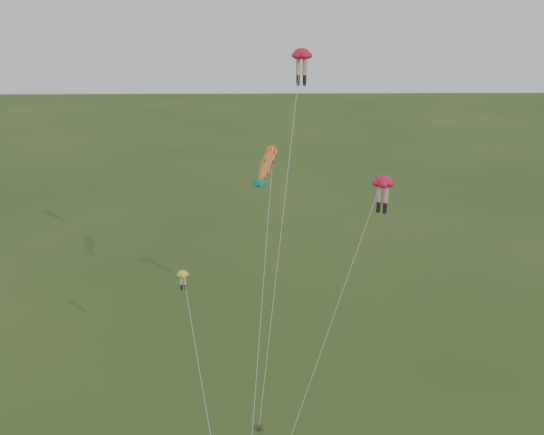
{
  "coord_description": "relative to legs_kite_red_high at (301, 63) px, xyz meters",
  "views": [
    {
      "loc": [
        0.14,
        -30.68,
        24.43
      ],
      "look_at": [
        0.91,
        6.0,
        11.58
      ],
      "focal_mm": 40.0,
      "sensor_mm": 36.0,
      "label": 1
    }
  ],
  "objects": [
    {
      "name": "ground",
      "position": [
        -2.87,
        -9.63,
        -20.93
      ],
      "size": [
        300.0,
        300.0,
        0.0
      ],
      "primitive_type": "plane",
      "color": "#284518",
      "rests_on": "ground"
    },
    {
      "name": "legs_kite_red_high",
      "position": [
        0.0,
        0.0,
        0.0
      ],
      "size": [
        3.78,
        10.81,
        21.86
      ],
      "rotation": [
        0.0,
        0.0,
        0.05
      ],
      "color": "red",
      "rests_on": "ground"
    },
    {
      "name": "fish_kite",
      "position": [
        -2.22,
        0.72,
        -6.94
      ],
      "size": [
        2.29,
        15.04,
        15.39
      ],
      "rotation": [
        0.62,
        0.0,
        -0.38
      ],
      "color": "yellow",
      "rests_on": "ground"
    },
    {
      "name": "legs_kite_yellow",
      "position": [
        -7.48,
        -5.71,
        -13.34
      ],
      "size": [
        3.13,
        9.59,
        8.54
      ],
      "rotation": [
        0.0,
        0.0,
        -0.08
      ],
      "color": "yellow",
      "rests_on": "ground"
    },
    {
      "name": "legs_kite_red_mid",
      "position": [
        4.88,
        -4.25,
        -7.22
      ],
      "size": [
        7.1,
        7.86,
        14.48
      ],
      "rotation": [
        0.0,
        0.0,
        -0.51
      ],
      "color": "red",
      "rests_on": "ground"
    }
  ]
}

